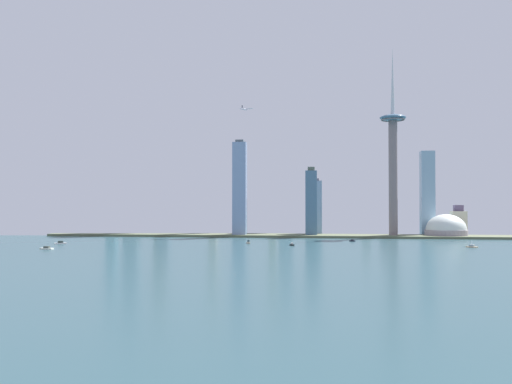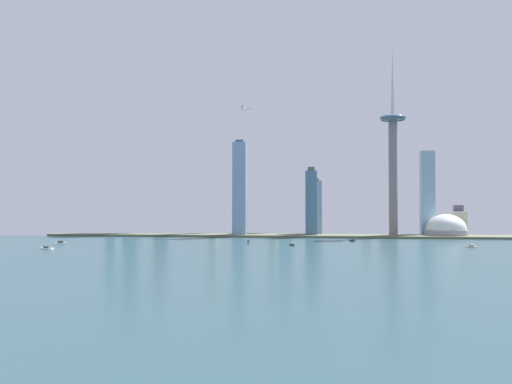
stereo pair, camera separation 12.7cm
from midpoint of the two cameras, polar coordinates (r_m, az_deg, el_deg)
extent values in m
plane|color=#294850|center=(472.96, -2.22, -8.17)|extent=(6000.00, 6000.00, 0.00)
cube|color=#5D654A|center=(964.67, 2.64, -4.48)|extent=(823.68, 67.48, 3.86)
cylinder|color=gray|center=(974.11, 13.88, 1.47)|extent=(14.72, 14.72, 203.88)
ellipsoid|color=#446885|center=(984.03, 13.85, 7.41)|extent=(44.28, 44.28, 10.37)
torus|color=gray|center=(983.50, 13.85, 7.20)|extent=(39.71, 39.71, 2.07)
cone|color=silver|center=(995.38, 13.83, 11.01)|extent=(7.36, 7.36, 116.02)
cylinder|color=#9C8F99|center=(995.75, 18.92, -4.06)|extent=(70.52, 70.52, 12.93)
ellipsoid|color=silver|center=(995.44, 18.92, -3.69)|extent=(66.99, 66.99, 52.75)
cube|color=#8EA8C1|center=(1057.88, 3.11, 0.07)|extent=(26.64, 16.04, 161.01)
cylinder|color=#4C4C51|center=(1063.38, 3.10, 4.79)|extent=(1.60, 1.60, 14.10)
cube|color=slate|center=(960.90, 5.69, -1.21)|extent=(19.64, 15.31, 114.00)
cube|color=#586355|center=(962.74, 5.68, 2.38)|extent=(11.78, 9.19, 6.52)
cube|color=#7B94A9|center=(1038.85, -12.62, 0.44)|extent=(27.32, 17.59, 172.62)
cube|color=gray|center=(1115.53, -9.85, 0.00)|extent=(16.14, 24.33, 160.28)
cube|color=#545F5F|center=(1120.57, -9.83, 4.40)|extent=(9.69, 14.60, 11.84)
cube|color=#BDB59B|center=(1023.14, 20.05, -3.09)|extent=(25.02, 22.28, 44.25)
cube|color=#624F6D|center=(1022.55, 20.04, -1.56)|extent=(15.01, 13.37, 10.51)
cube|color=#78AAC1|center=(1058.74, -14.53, -0.45)|extent=(18.75, 16.66, 140.61)
cube|color=#7F98C1|center=(963.43, -1.68, 0.27)|extent=(23.32, 18.82, 163.70)
cube|color=#525B61|center=(969.19, -1.68, 5.24)|extent=(13.99, 11.29, 4.32)
cube|color=slate|center=(1062.77, -9.40, -2.21)|extent=(21.58, 23.22, 76.39)
cube|color=#5D5C5D|center=(1062.84, -9.39, 0.09)|extent=(12.95, 13.93, 8.77)
cube|color=#B9B799|center=(1015.21, 1.70, -0.30)|extent=(12.43, 15.33, 146.07)
cylinder|color=#4C4C51|center=(1019.97, 1.69, 4.43)|extent=(1.60, 1.60, 22.33)
cube|color=beige|center=(1069.30, 11.22, -2.87)|extent=(15.77, 26.36, 51.12)
cube|color=#544D65|center=(1068.83, 11.21, -1.32)|extent=(9.46, 15.82, 6.61)
cube|color=#87ABC5|center=(1029.63, 17.17, -0.15)|extent=(23.44, 24.62, 150.17)
cube|color=#829FBB|center=(1001.58, 6.03, -1.65)|extent=(26.38, 15.90, 98.30)
cube|color=#595566|center=(1002.45, 6.02, 1.27)|extent=(15.83, 9.54, 4.04)
cube|color=beige|center=(1019.15, -4.42, -0.36)|extent=(14.91, 15.11, 144.24)
cylinder|color=#4C4C51|center=(1023.26, -4.41, 4.04)|extent=(1.60, 1.60, 12.51)
cube|color=slate|center=(1056.77, 13.24, -3.08)|extent=(24.35, 23.98, 43.96)
cube|color=#524E57|center=(1056.20, 13.23, -1.61)|extent=(14.61, 14.39, 10.27)
cube|color=black|center=(761.65, 3.71, -5.44)|extent=(7.03, 8.14, 2.00)
cube|color=silver|center=(761.50, 3.71, -5.28)|extent=(3.66, 4.00, 2.08)
cylinder|color=silver|center=(761.24, 3.71, -4.99)|extent=(0.24, 0.24, 5.65)
cube|color=white|center=(748.43, -20.66, -5.45)|extent=(16.87, 7.44, 1.69)
cube|color=#373F39|center=(748.29, -20.66, -5.31)|extent=(7.56, 4.83, 2.13)
cube|color=beige|center=(798.19, -0.78, -5.23)|extent=(6.68, 9.17, 2.37)
cube|color=#273D48|center=(798.01, -0.78, -5.04)|extent=(3.52, 4.36, 2.83)
cube|color=beige|center=(781.44, 21.27, -5.27)|extent=(14.35, 13.90, 1.49)
cube|color=#96A4A9|center=(781.30, 21.27, -5.13)|extent=(7.23, 7.10, 2.42)
cylinder|color=silver|center=(781.05, 21.27, -4.86)|extent=(0.24, 0.24, 4.98)
cube|color=#1B1F2D|center=(855.82, 9.85, -4.96)|extent=(8.97, 7.90, 1.79)
cube|color=#3A3C42|center=(855.71, 9.85, -4.84)|extent=(4.46, 4.16, 1.81)
cube|color=white|center=(837.05, -19.41, -5.00)|extent=(17.15, 13.13, 1.70)
cube|color=#36413C|center=(836.90, -19.41, -4.84)|extent=(8.31, 7.19, 2.90)
cylinder|color=silver|center=(1011.08, -1.03, 8.43)|extent=(14.93, 25.83, 2.52)
sphere|color=silver|center=(1022.25, -0.57, 8.33)|extent=(2.52, 2.52, 2.52)
cube|color=silver|center=(1011.27, -1.03, 8.50)|extent=(28.52, 17.00, 0.50)
cube|color=silver|center=(1001.80, -1.42, 8.55)|extent=(10.55, 7.06, 0.40)
cube|color=#2D333D|center=(1002.38, -1.42, 8.74)|extent=(1.59, 2.45, 5.00)
camera|label=1|loc=(0.06, -90.00, 0.00)|focal=39.01mm
camera|label=2|loc=(0.06, 90.00, 0.00)|focal=39.01mm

